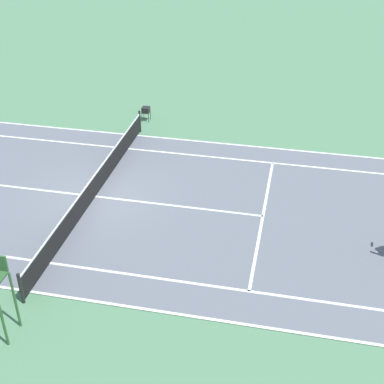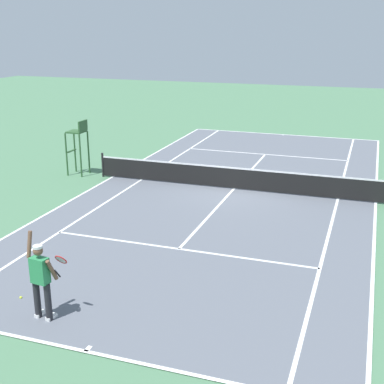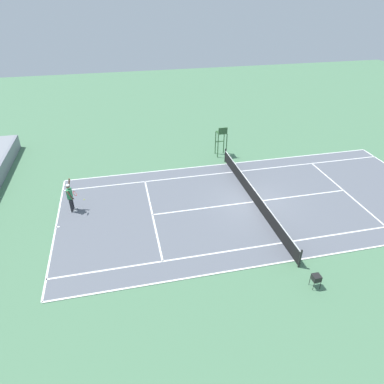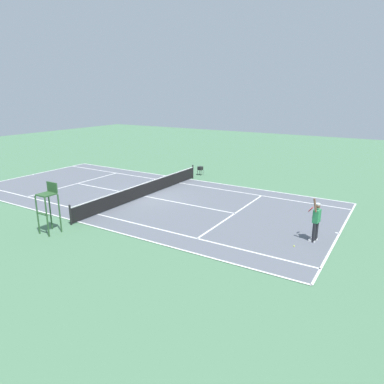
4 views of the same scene
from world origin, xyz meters
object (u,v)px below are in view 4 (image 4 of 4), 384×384
(tennis_player, at_px, (316,221))
(ball_hopper, at_px, (200,168))
(umpire_chair, at_px, (48,202))
(tennis_ball, at_px, (294,246))

(tennis_player, height_order, ball_hopper, tennis_player)
(tennis_player, xyz_separation_m, ball_hopper, (-8.80, -11.13, -0.42))
(umpire_chair, relative_size, ball_hopper, 3.49)
(tennis_player, xyz_separation_m, tennis_ball, (1.09, -0.60, -0.96))
(tennis_player, relative_size, umpire_chair, 0.85)
(tennis_player, bearing_deg, ball_hopper, -128.32)
(tennis_ball, bearing_deg, umpire_chair, -66.80)
(tennis_player, distance_m, umpire_chair, 12.38)
(umpire_chair, distance_m, ball_hopper, 14.39)
(tennis_player, height_order, umpire_chair, umpire_chair)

